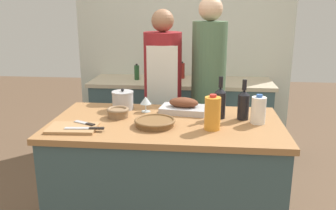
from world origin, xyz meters
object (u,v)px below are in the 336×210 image
(condiment_bottle_extra, at_px, (137,72))
(person_cook_aproned, at_px, (163,94))
(roasting_pan, at_px, (184,107))
(wine_bottle_dark, at_px, (243,104))
(wine_bottle_green, at_px, (220,102))
(milk_jug, at_px, (258,110))
(mixing_bowl, at_px, (118,112))
(wine_glass_left, at_px, (146,101))
(knife_chef, at_px, (86,128))
(condiment_bottle_short, at_px, (182,71))
(knife_paring, at_px, (85,123))
(stock_pot, at_px, (123,100))
(condiment_bottle_tall, at_px, (200,76))
(wicker_basket, at_px, (155,122))
(person_cook_guest, at_px, (208,86))
(cutting_board, at_px, (73,128))
(juice_jug, at_px, (212,113))

(condiment_bottle_extra, xyz_separation_m, person_cook_aproned, (0.38, -0.76, -0.05))
(roasting_pan, relative_size, wine_bottle_dark, 1.27)
(wine_bottle_green, height_order, person_cook_aproned, person_cook_aproned)
(milk_jug, bearing_deg, mixing_bowl, 177.80)
(wine_glass_left, bearing_deg, knife_chef, -123.36)
(condiment_bottle_short, distance_m, condiment_bottle_extra, 0.51)
(condiment_bottle_extra, bearing_deg, knife_paring, -90.56)
(roasting_pan, distance_m, wine_glass_left, 0.28)
(wine_bottle_dark, xyz_separation_m, person_cook_aproned, (-0.64, 0.71, -0.12))
(condiment_bottle_extra, bearing_deg, wine_bottle_dark, -55.44)
(condiment_bottle_short, bearing_deg, person_cook_aproned, -97.36)
(roasting_pan, height_order, knife_chef, roasting_pan)
(milk_jug, bearing_deg, stock_pot, 166.02)
(roasting_pan, relative_size, milk_jug, 1.80)
(wine_glass_left, distance_m, condiment_bottle_tall, 1.29)
(roasting_pan, height_order, wine_bottle_dark, wine_bottle_dark)
(condiment_bottle_tall, bearing_deg, wicker_basket, -99.96)
(condiment_bottle_tall, distance_m, person_cook_guest, 0.60)
(knife_chef, relative_size, person_cook_guest, 0.14)
(person_cook_guest, bearing_deg, milk_jug, -83.67)
(wicker_basket, distance_m, cutting_board, 0.52)
(condiment_bottle_short, xyz_separation_m, person_cook_aproned, (-0.11, -0.89, -0.06))
(person_cook_guest, bearing_deg, knife_chef, -139.65)
(milk_jug, distance_m, person_cook_guest, 0.89)
(person_cook_guest, bearing_deg, wine_bottle_green, -99.21)
(roasting_pan, bearing_deg, juice_jug, -60.19)
(person_cook_aproned, bearing_deg, wine_glass_left, -100.02)
(stock_pot, height_order, condiment_bottle_extra, stock_pot)
(cutting_board, relative_size, wine_bottle_dark, 1.14)
(wine_bottle_green, xyz_separation_m, person_cook_aproned, (-0.48, 0.70, -0.13))
(wine_bottle_green, height_order, wine_bottle_dark, wine_bottle_green)
(knife_paring, bearing_deg, wine_bottle_green, 17.13)
(condiment_bottle_tall, bearing_deg, juice_jug, -86.48)
(wicker_basket, xyz_separation_m, condiment_bottle_short, (0.06, 1.81, 0.02))
(milk_jug, height_order, person_cook_guest, person_cook_guest)
(stock_pot, bearing_deg, wine_glass_left, -15.82)
(roasting_pan, distance_m, wicker_basket, 0.36)
(cutting_board, xyz_separation_m, knife_paring, (0.06, 0.07, 0.01))
(milk_jug, xyz_separation_m, person_cook_guest, (-0.32, 0.83, -0.03))
(cutting_board, relative_size, wine_bottle_green, 1.08)
(stock_pot, relative_size, knife_chef, 0.65)
(knife_paring, bearing_deg, person_cook_aproned, 67.78)
(wicker_basket, bearing_deg, juice_jug, -4.40)
(condiment_bottle_tall, bearing_deg, condiment_bottle_short, 128.68)
(wine_glass_left, bearing_deg, wine_bottle_green, -10.03)
(wine_bottle_dark, relative_size, wine_glass_left, 2.39)
(roasting_pan, distance_m, mixing_bowl, 0.48)
(roasting_pan, height_order, milk_jug, milk_jug)
(cutting_board, bearing_deg, knife_chef, -17.16)
(roasting_pan, bearing_deg, wine_bottle_dark, -15.95)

